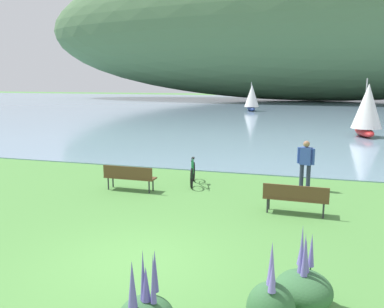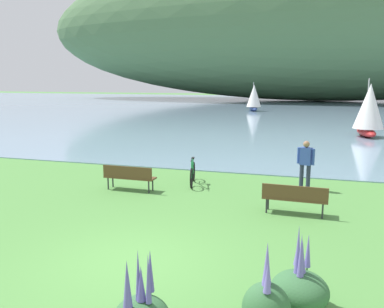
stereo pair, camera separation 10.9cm
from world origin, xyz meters
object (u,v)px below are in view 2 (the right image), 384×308
(bicycle_leaning_near_bench, at_px, (193,174))
(sailboat_mid_bay, at_px, (254,97))
(sailboat_nearest_to_shore, at_px, (369,110))
(park_bench_near_camera, at_px, (129,176))
(park_bench_further_along, at_px, (295,197))
(person_at_shoreline, at_px, (306,162))

(bicycle_leaning_near_bench, xyz_separation_m, sailboat_mid_bay, (-2.79, 34.94, 1.25))
(sailboat_nearest_to_shore, xyz_separation_m, sailboat_mid_bay, (-10.35, 20.05, -0.18))
(bicycle_leaning_near_bench, bearing_deg, park_bench_near_camera, -142.21)
(park_bench_further_along, xyz_separation_m, sailboat_nearest_to_shore, (3.84, 17.28, 1.31))
(sailboat_nearest_to_shore, bearing_deg, bicycle_leaning_near_bench, -116.90)
(sailboat_mid_bay, bearing_deg, sailboat_nearest_to_shore, -62.71)
(park_bench_near_camera, bearing_deg, park_bench_further_along, -9.92)
(person_at_shoreline, distance_m, sailboat_nearest_to_shore, 14.93)
(bicycle_leaning_near_bench, bearing_deg, park_bench_further_along, -32.91)
(sailboat_mid_bay, bearing_deg, park_bench_near_camera, -88.50)
(park_bench_further_along, xyz_separation_m, person_at_shoreline, (0.21, 2.83, 0.46))
(sailboat_nearest_to_shore, distance_m, sailboat_mid_bay, 22.57)
(park_bench_further_along, bearing_deg, sailboat_nearest_to_shore, 77.47)
(park_bench_near_camera, bearing_deg, bicycle_leaning_near_bench, 37.79)
(park_bench_near_camera, bearing_deg, sailboat_nearest_to_shore, 60.06)
(sailboat_mid_bay, bearing_deg, park_bench_further_along, -80.12)
(park_bench_further_along, height_order, person_at_shoreline, person_at_shoreline)
(park_bench_near_camera, height_order, person_at_shoreline, person_at_shoreline)
(park_bench_further_along, distance_m, sailboat_nearest_to_shore, 17.75)
(park_bench_near_camera, bearing_deg, person_at_shoreline, 17.86)
(bicycle_leaning_near_bench, xyz_separation_m, sailboat_nearest_to_shore, (7.55, 14.88, 1.43))
(park_bench_further_along, height_order, bicycle_leaning_near_bench, bicycle_leaning_near_bench)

